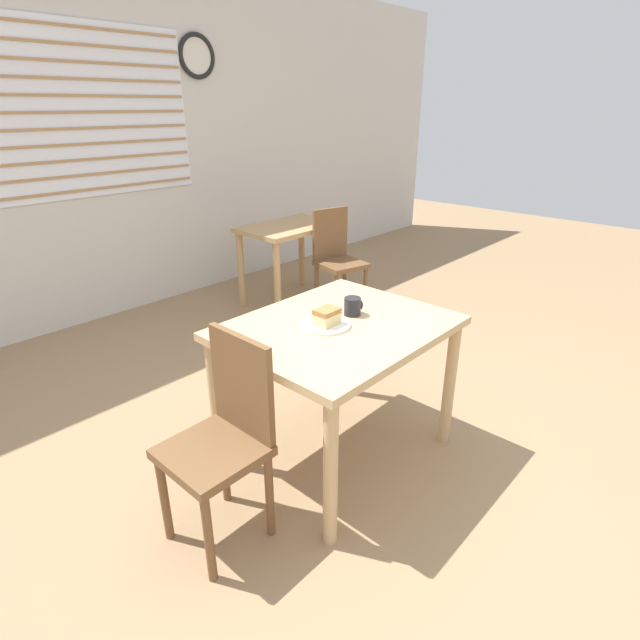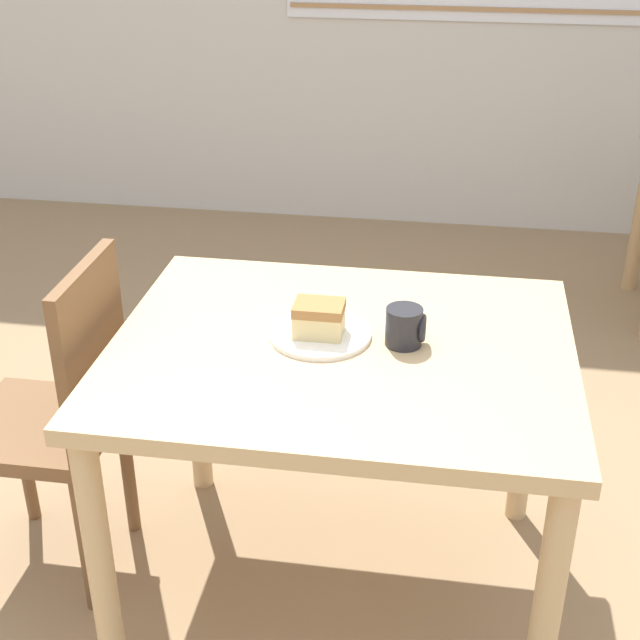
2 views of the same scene
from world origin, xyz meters
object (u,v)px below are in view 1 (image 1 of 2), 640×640
object	(u,v)px
chair_near_window	(224,435)
cake_slice	(327,317)
plate	(326,325)
dining_table_far	(290,240)
coffee_mug	(353,306)
dining_table_near	(338,343)
chair_far_corner	(337,257)

from	to	relation	value
chair_near_window	cake_slice	bearing A→B (deg)	92.64
plate	dining_table_far	bearing A→B (deg)	50.03
dining_table_far	coffee_mug	world-z (taller)	coffee_mug
dining_table_near	coffee_mug	size ratio (longest dim) A/B	11.50
dining_table_far	coffee_mug	distance (m)	2.17
dining_table_near	chair_far_corner	distance (m)	2.01
chair_near_window	coffee_mug	world-z (taller)	chair_near_window
cake_slice	dining_table_near	bearing A→B (deg)	-20.97
chair_far_corner	coffee_mug	size ratio (longest dim) A/B	9.79
cake_slice	dining_table_far	bearing A→B (deg)	50.13
chair_far_corner	coffee_mug	xyz separation A→B (m)	(-1.38, -1.28, 0.30)
dining_table_near	chair_far_corner	bearing A→B (deg)	40.74
dining_table_near	coffee_mug	world-z (taller)	coffee_mug
dining_table_near	dining_table_far	world-z (taller)	dining_table_near
chair_far_corner	plate	size ratio (longest dim) A/B	3.78
chair_far_corner	plate	bearing A→B (deg)	-127.06
dining_table_far	chair_far_corner	distance (m)	0.49
dining_table_far	plate	xyz separation A→B (m)	(-1.46, -1.75, 0.17)
dining_table_far	cake_slice	distance (m)	2.30
dining_table_far	chair_far_corner	world-z (taller)	chair_far_corner
dining_table_far	cake_slice	bearing A→B (deg)	-129.87
cake_slice	coffee_mug	distance (m)	0.20
chair_near_window	chair_far_corner	size ratio (longest dim) A/B	1.00
chair_near_window	coffee_mug	bearing A→B (deg)	92.22
dining_table_far	coffee_mug	xyz separation A→B (m)	(-1.27, -1.75, 0.20)
chair_near_window	chair_far_corner	xyz separation A→B (m)	(2.22, 1.32, 0.00)
chair_far_corner	plate	distance (m)	2.04
dining_table_near	cake_slice	distance (m)	0.16
dining_table_far	chair_near_window	size ratio (longest dim) A/B	0.99
dining_table_near	chair_far_corner	world-z (taller)	chair_far_corner
dining_table_far	dining_table_near	bearing A→B (deg)	-128.46
coffee_mug	dining_table_far	bearing A→B (deg)	54.07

